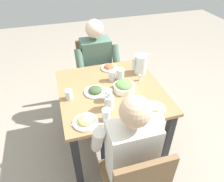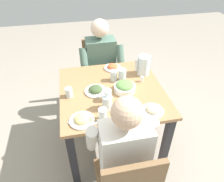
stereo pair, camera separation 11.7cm
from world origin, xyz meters
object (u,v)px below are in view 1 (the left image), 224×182
at_px(dining_table, 111,100).
at_px(water_glass_center, 108,95).
at_px(plate_rice_curry, 109,67).
at_px(water_glass_near_left, 69,95).
at_px(salad_bowl, 124,86).
at_px(salt_shaker, 140,78).
at_px(diner_far, 127,147).
at_px(plate_dolmas, 95,91).
at_px(chair_near, 95,71).
at_px(plate_fries, 86,121).
at_px(oil_carafe, 109,103).
at_px(water_glass_far_right, 120,75).
at_px(water_glass_far_left, 112,75).
at_px(water_glass_near_right, 106,115).
at_px(plate_beans, 154,108).
at_px(water_pitcher, 141,64).
at_px(diner_near, 98,69).

bearing_deg(dining_table, water_glass_center, 64.73).
relative_size(plate_rice_curry, water_glass_near_left, 1.98).
bearing_deg(salad_bowl, salt_shaker, -151.29).
relative_size(diner_far, salad_bowl, 6.20).
bearing_deg(plate_dolmas, dining_table, 178.87).
bearing_deg(chair_near, plate_fries, 74.67).
relative_size(plate_dolmas, oil_carafe, 1.18).
height_order(diner_far, water_glass_far_right, diner_far).
xyz_separation_m(dining_table, chair_near, (-0.01, -0.76, -0.13)).
distance_m(dining_table, chair_near, 0.77).
height_order(dining_table, water_glass_far_left, water_glass_far_left).
height_order(water_glass_near_right, oil_carafe, oil_carafe).
bearing_deg(chair_near, dining_table, 89.55).
relative_size(water_glass_far_right, salt_shaker, 2.13).
xyz_separation_m(chair_near, plate_rice_curry, (-0.08, 0.40, 0.27)).
height_order(plate_dolmas, plate_beans, plate_dolmas).
xyz_separation_m(chair_near, water_pitcher, (-0.35, 0.56, 0.35)).
bearing_deg(plate_dolmas, chair_near, -101.25).
distance_m(dining_table, water_glass_center, 0.23).
bearing_deg(dining_table, salt_shaker, -167.15).
bearing_deg(chair_near, plate_rice_curry, 100.77).
xyz_separation_m(plate_dolmas, plate_beans, (-0.40, 0.34, -0.00)).
bearing_deg(salt_shaker, water_glass_far_left, -16.79).
bearing_deg(plate_rice_curry, diner_near, -68.90).
relative_size(chair_near, water_glass_center, 8.40).
relative_size(water_glass_near_right, water_glass_near_left, 1.21).
relative_size(oil_carafe, salt_shaker, 3.05).
height_order(diner_far, plate_beans, diner_far).
xyz_separation_m(dining_table, water_glass_near_left, (0.37, 0.02, 0.17)).
bearing_deg(plate_beans, oil_carafe, -17.86).
xyz_separation_m(salad_bowl, plate_beans, (-0.15, 0.30, -0.02)).
relative_size(dining_table, salt_shaker, 16.92).
xyz_separation_m(water_glass_far_right, oil_carafe, (0.21, 0.36, -0.00)).
bearing_deg(plate_dolmas, salad_bowl, 171.08).
xyz_separation_m(water_pitcher, water_glass_near_right, (0.49, 0.55, -0.04)).
height_order(salad_bowl, water_glass_far_left, water_glass_far_left).
distance_m(water_glass_far_right, oil_carafe, 0.42).
distance_m(plate_fries, salt_shaker, 0.72).
relative_size(dining_table, salad_bowl, 4.88).
xyz_separation_m(chair_near, diner_far, (0.05, 1.31, 0.15)).
distance_m(plate_beans, water_glass_far_left, 0.53).
bearing_deg(chair_near, diner_near, 90.00).
xyz_separation_m(dining_table, plate_fries, (0.29, 0.34, 0.14)).
bearing_deg(chair_near, plate_beans, 102.80).
distance_m(plate_fries, water_glass_center, 0.31).
distance_m(diner_far, water_glass_far_right, 0.72).
bearing_deg(plate_rice_curry, salad_bowl, 93.91).
bearing_deg(plate_fries, diner_far, 139.00).
bearing_deg(plate_beans, diner_far, 35.10).
bearing_deg(plate_beans, water_glass_far_right, -74.82).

